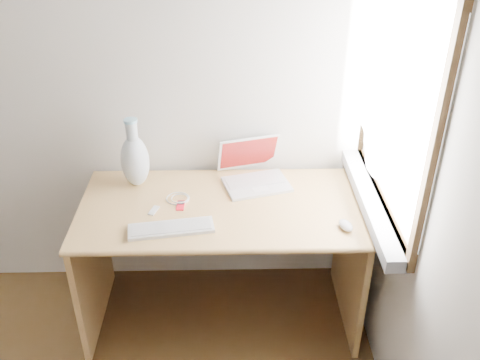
{
  "coord_description": "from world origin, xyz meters",
  "views": [
    {
      "loc": [
        1.04,
        -0.77,
        2.15
      ],
      "look_at": [
        1.08,
        1.35,
        0.88
      ],
      "focal_mm": 40.0,
      "sensor_mm": 36.0,
      "label": 1
    }
  ],
  "objects_px": {
    "external_keyboard": "(171,228)",
    "vase": "(135,159)",
    "desk": "(221,230)",
    "laptop": "(256,173)"
  },
  "relations": [
    {
      "from": "desk",
      "to": "vase",
      "type": "bearing_deg",
      "value": 164.07
    },
    {
      "from": "external_keyboard",
      "to": "vase",
      "type": "distance_m",
      "value": 0.47
    },
    {
      "from": "desk",
      "to": "external_keyboard",
      "type": "height_order",
      "value": "external_keyboard"
    },
    {
      "from": "desk",
      "to": "laptop",
      "type": "bearing_deg",
      "value": 36.65
    },
    {
      "from": "laptop",
      "to": "vase",
      "type": "height_order",
      "value": "vase"
    },
    {
      "from": "external_keyboard",
      "to": "vase",
      "type": "xyz_separation_m",
      "value": [
        -0.21,
        0.4,
        0.14
      ]
    },
    {
      "from": "laptop",
      "to": "vase",
      "type": "relative_size",
      "value": 1.01
    },
    {
      "from": "desk",
      "to": "laptop",
      "type": "distance_m",
      "value": 0.34
    },
    {
      "from": "vase",
      "to": "laptop",
      "type": "bearing_deg",
      "value": 1.43
    },
    {
      "from": "external_keyboard",
      "to": "vase",
      "type": "height_order",
      "value": "vase"
    }
  ]
}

